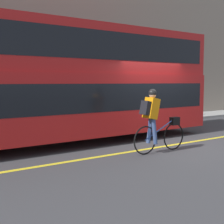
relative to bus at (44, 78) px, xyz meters
name	(u,v)px	position (x,y,z in m)	size (l,w,h in m)	color
ground_plane	(169,144)	(3.17, -1.97, -1.99)	(80.00, 80.00, 0.00)	#38383A
road_center_line	(173,145)	(3.17, -2.10, -1.99)	(50.00, 0.14, 0.01)	yellow
sidewalk_curb	(91,125)	(3.17, 2.65, -1.94)	(60.00, 1.77, 0.11)	gray
building_facade	(79,42)	(3.17, 3.69, 1.66)	(60.00, 0.30, 7.31)	gray
bus	(44,78)	(0.00, 0.00, 0.00)	(11.20, 2.49, 3.57)	black
cyclist_on_bike	(155,119)	(2.02, -2.57, -1.08)	(1.79, 0.32, 1.71)	black
street_sign_post	(169,91)	(7.62, 2.56, -0.54)	(0.36, 0.09, 2.39)	#59595B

